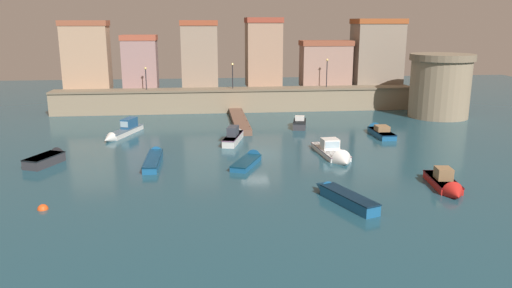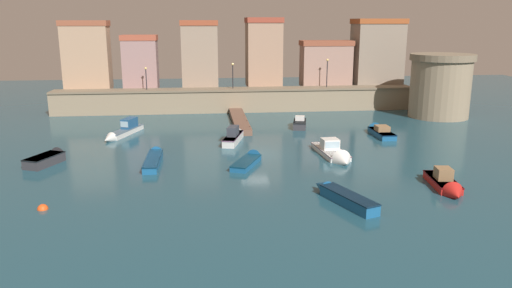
# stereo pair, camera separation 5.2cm
# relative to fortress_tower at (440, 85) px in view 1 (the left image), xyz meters

# --- Properties ---
(ground_plane) EXTENTS (126.78, 126.78, 0.00)m
(ground_plane) POSITION_rel_fortress_tower_xyz_m (-24.99, -15.71, -3.99)
(ground_plane) COLOR #1E4756
(quay_wall) EXTENTS (48.03, 3.33, 3.07)m
(quay_wall) POSITION_rel_fortress_tower_xyz_m (-24.99, 6.93, -2.45)
(quay_wall) COLOR gray
(quay_wall) RESTS_ON ground
(old_town_backdrop) EXTENTS (46.82, 4.93, 9.46)m
(old_town_backdrop) POSITION_rel_fortress_tower_xyz_m (-22.45, 10.50, 3.19)
(old_town_backdrop) COLOR tan
(old_town_backdrop) RESTS_ON ground
(fortress_tower) EXTENTS (7.85, 7.85, 7.86)m
(fortress_tower) POSITION_rel_fortress_tower_xyz_m (0.00, 0.00, 0.00)
(fortress_tower) COLOR gray
(fortress_tower) RESTS_ON ground
(pier_dock) EXTENTS (1.71, 13.70, 0.70)m
(pier_dock) POSITION_rel_fortress_tower_xyz_m (-25.30, -1.43, -3.66)
(pier_dock) COLOR brown
(pier_dock) RESTS_ON ground
(quay_lamp_0) EXTENTS (0.32, 0.32, 2.93)m
(quay_lamp_0) POSITION_rel_fortress_tower_xyz_m (-36.82, 6.93, 1.07)
(quay_lamp_0) COLOR black
(quay_lamp_0) RESTS_ON quay_wall
(quay_lamp_1) EXTENTS (0.32, 0.32, 3.36)m
(quay_lamp_1) POSITION_rel_fortress_tower_xyz_m (-25.51, 6.93, 1.32)
(quay_lamp_1) COLOR black
(quay_lamp_1) RESTS_ON quay_wall
(quay_lamp_2) EXTENTS (0.32, 0.32, 3.81)m
(quay_lamp_2) POSITION_rel_fortress_tower_xyz_m (-12.75, 6.93, 1.58)
(quay_lamp_2) COLOR black
(quay_lamp_2) RESTS_ON quay_wall
(moored_boat_0) EXTENTS (3.18, 4.71, 1.47)m
(moored_boat_0) POSITION_rel_fortress_tower_xyz_m (-42.67, -16.69, -3.56)
(moored_boat_0) COLOR #333338
(moored_boat_0) RESTS_ON ground
(moored_boat_1) EXTENTS (2.27, 5.62, 1.86)m
(moored_boat_1) POSITION_rel_fortress_tower_xyz_m (-12.41, -27.01, -3.59)
(moored_boat_1) COLOR red
(moored_boat_1) RESTS_ON ground
(moored_boat_2) EXTENTS (3.31, 6.33, 1.07)m
(moored_boat_2) POSITION_rel_fortress_tower_xyz_m (-20.54, -28.50, -3.58)
(moored_boat_2) COLOR #195689
(moored_boat_2) RESTS_ON ground
(moored_boat_3) EXTENTS (2.41, 7.26, 2.06)m
(moored_boat_3) POSITION_rel_fortress_tower_xyz_m (-18.07, -17.66, -3.64)
(moored_boat_3) COLOR white
(moored_boat_3) RESTS_ON ground
(moored_boat_4) EXTENTS (1.58, 5.92, 1.57)m
(moored_boat_4) POSITION_rel_fortress_tower_xyz_m (-10.94, -8.93, -3.62)
(moored_boat_4) COLOR #195689
(moored_boat_4) RESTS_ON ground
(moored_boat_5) EXTENTS (2.29, 4.54, 1.58)m
(moored_boat_5) POSITION_rel_fortress_tower_xyz_m (-18.56, -4.12, -3.52)
(moored_boat_5) COLOR #333338
(moored_boat_5) RESTS_ON ground
(moored_boat_6) EXTENTS (2.80, 6.52, 1.84)m
(moored_boat_6) POSITION_rel_fortress_tower_xyz_m (-26.48, -10.31, -3.45)
(moored_boat_6) COLOR silver
(moored_boat_6) RESTS_ON ground
(moored_boat_7) EXTENTS (1.23, 7.30, 1.09)m
(moored_boat_7) POSITION_rel_fortress_tower_xyz_m (-33.88, -17.17, -3.66)
(moored_boat_7) COLOR #195689
(moored_boat_7) RESTS_ON ground
(moored_boat_8) EXTENTS (3.62, 7.30, 1.87)m
(moored_boat_8) POSITION_rel_fortress_tower_xyz_m (-38.02, -6.50, -3.48)
(moored_boat_8) COLOR silver
(moored_boat_8) RESTS_ON ground
(moored_boat_9) EXTENTS (3.44, 5.59, 1.29)m
(moored_boat_9) POSITION_rel_fortress_tower_xyz_m (-25.71, -18.42, -3.73)
(moored_boat_9) COLOR #195689
(moored_boat_9) RESTS_ON ground
(mooring_buoy_0) EXTENTS (0.69, 0.69, 0.69)m
(mooring_buoy_0) POSITION_rel_fortress_tower_xyz_m (-40.00, -27.83, -3.99)
(mooring_buoy_0) COLOR #EA4C19
(mooring_buoy_0) RESTS_ON ground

